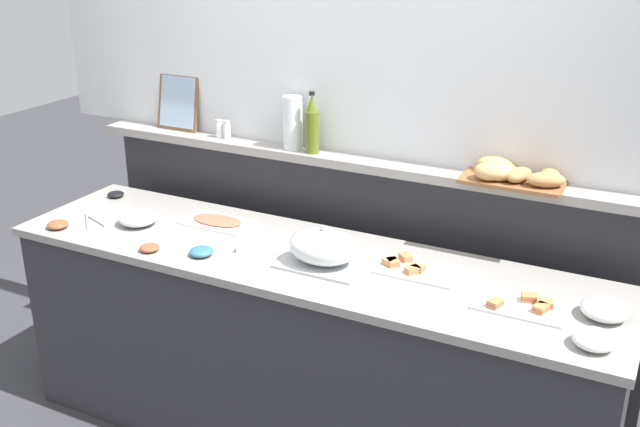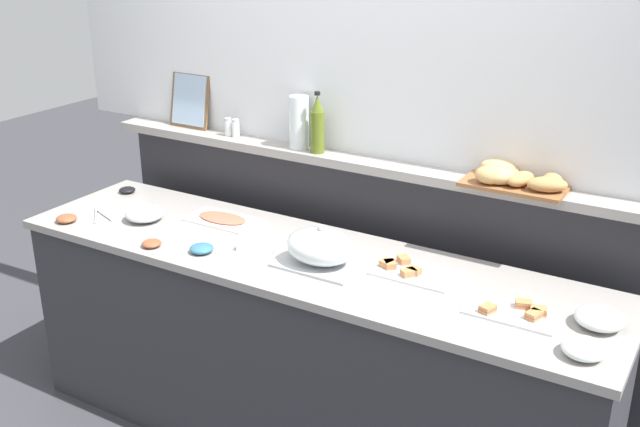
% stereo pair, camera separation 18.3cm
% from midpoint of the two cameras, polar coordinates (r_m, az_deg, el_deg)
% --- Properties ---
extents(ground_plane, '(12.00, 12.00, 0.00)m').
position_cam_midpoint_polar(ground_plane, '(3.99, 4.83, -12.06)').
color(ground_plane, '#38383D').
extents(buffet_counter, '(2.60, 0.66, 0.91)m').
position_cam_midpoint_polar(buffet_counter, '(3.29, 0.40, -10.43)').
color(buffet_counter, '#2D2D33').
rests_on(buffet_counter, ground_plane).
extents(back_ledge_unit, '(2.65, 0.22, 1.22)m').
position_cam_midpoint_polar(back_ledge_unit, '(3.60, 4.50, -4.25)').
color(back_ledge_unit, '#2D2D33').
rests_on(back_ledge_unit, ground_plane).
extents(sandwich_platter_front, '(0.32, 0.17, 0.04)m').
position_cam_midpoint_polar(sandwich_platter_front, '(2.74, 16.42, -7.21)').
color(sandwich_platter_front, silver).
rests_on(sandwich_platter_front, buffet_counter).
extents(sandwich_platter_side, '(0.32, 0.20, 0.04)m').
position_cam_midpoint_polar(sandwich_platter_side, '(2.96, 8.67, -4.32)').
color(sandwich_platter_side, silver).
rests_on(sandwich_platter_side, buffet_counter).
extents(cold_cuts_platter, '(0.33, 0.18, 0.02)m').
position_cam_midpoint_polar(cold_cuts_platter, '(3.43, -5.87, -0.44)').
color(cold_cuts_platter, white).
rests_on(cold_cuts_platter, buffet_counter).
extents(serving_cloche, '(0.34, 0.24, 0.17)m').
position_cam_midpoint_polar(serving_cloche, '(2.97, 1.80, -2.64)').
color(serving_cloche, '#B7BABF').
rests_on(serving_cloche, buffet_counter).
extents(glass_bowl_large, '(0.17, 0.17, 0.07)m').
position_cam_midpoint_polar(glass_bowl_large, '(3.49, -11.65, -0.05)').
color(glass_bowl_large, silver).
rests_on(glass_bowl_large, buffet_counter).
extents(glass_bowl_medium, '(0.17, 0.17, 0.07)m').
position_cam_midpoint_polar(glass_bowl_medium, '(2.75, 22.20, -7.40)').
color(glass_bowl_medium, silver).
rests_on(glass_bowl_medium, buffet_counter).
extents(glass_bowl_small, '(0.14, 0.14, 0.06)m').
position_cam_midpoint_polar(glass_bowl_small, '(2.57, 21.28, -9.56)').
color(glass_bowl_small, silver).
rests_on(glass_bowl_small, buffet_counter).
extents(condiment_bowl_dark, '(0.09, 0.09, 0.03)m').
position_cam_midpoint_polar(condiment_bowl_dark, '(3.57, -17.22, -0.38)').
color(condiment_bowl_dark, brown).
rests_on(condiment_bowl_dark, buffet_counter).
extents(condiment_bowl_red, '(0.08, 0.08, 0.03)m').
position_cam_midpoint_polar(condiment_bowl_red, '(3.21, -11.02, -2.25)').
color(condiment_bowl_red, brown).
rests_on(condiment_bowl_red, buffet_counter).
extents(condiment_bowl_cream, '(0.10, 0.10, 0.03)m').
position_cam_midpoint_polar(condiment_bowl_cream, '(3.12, -7.29, -2.66)').
color(condiment_bowl_cream, teal).
rests_on(condiment_bowl_cream, buffet_counter).
extents(condiment_bowl_teal, '(0.08, 0.08, 0.03)m').
position_cam_midpoint_polar(condiment_bowl_teal, '(3.87, -13.06, 1.73)').
color(condiment_bowl_teal, black).
rests_on(condiment_bowl_teal, buffet_counter).
extents(serving_tongs, '(0.18, 0.14, 0.01)m').
position_cam_midpoint_polar(serving_tongs, '(3.60, -14.93, -0.12)').
color(serving_tongs, '#B7BABF').
rests_on(serving_tongs, buffet_counter).
extents(napkin_stack, '(0.21, 0.21, 0.03)m').
position_cam_midpoint_polar(napkin_stack, '(3.16, -2.76, -2.21)').
color(napkin_stack, white).
rests_on(napkin_stack, buffet_counter).
extents(olive_oil_bottle, '(0.06, 0.06, 0.28)m').
position_cam_midpoint_polar(olive_oil_bottle, '(3.36, 1.37, 6.65)').
color(olive_oil_bottle, '#56661E').
rests_on(olive_oil_bottle, back_ledge_unit).
extents(salt_shaker, '(0.03, 0.03, 0.09)m').
position_cam_midpoint_polar(salt_shaker, '(3.66, -5.51, 6.51)').
color(salt_shaker, white).
rests_on(salt_shaker, back_ledge_unit).
extents(pepper_shaker, '(0.03, 0.03, 0.09)m').
position_cam_midpoint_polar(pepper_shaker, '(3.63, -4.94, 6.42)').
color(pepper_shaker, white).
rests_on(pepper_shaker, back_ledge_unit).
extents(bread_basket, '(0.42, 0.26, 0.08)m').
position_cam_midpoint_polar(bread_basket, '(3.06, 16.02, 2.66)').
color(bread_basket, brown).
rests_on(bread_basket, back_ledge_unit).
extents(framed_picture, '(0.23, 0.07, 0.27)m').
position_cam_midpoint_polar(framed_picture, '(3.82, -8.44, 8.47)').
color(framed_picture, brown).
rests_on(framed_picture, back_ledge_unit).
extents(water_carafe, '(0.09, 0.09, 0.24)m').
position_cam_midpoint_polar(water_carafe, '(3.42, -0.05, 6.90)').
color(water_carafe, silver).
rests_on(water_carafe, back_ledge_unit).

